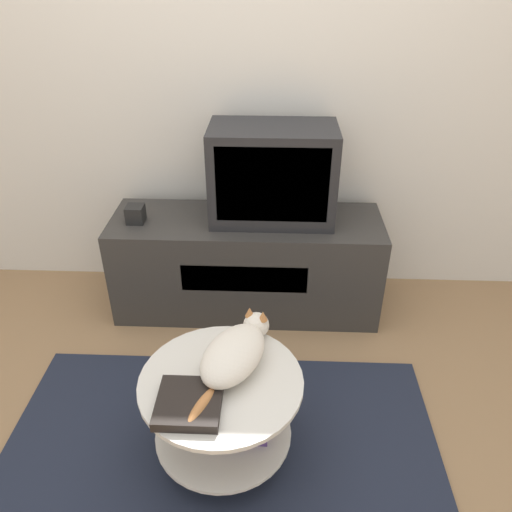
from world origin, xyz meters
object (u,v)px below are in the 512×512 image
at_px(tv, 273,174).
at_px(dvd_box, 189,403).
at_px(cat, 235,352).
at_px(speaker, 135,214).

distance_m(tv, dvd_box, 1.24).
bearing_deg(cat, speaker, 55.57).
height_order(speaker, dvd_box, speaker).
bearing_deg(tv, speaker, -173.31).
bearing_deg(speaker, tv, 6.69).
bearing_deg(tv, cat, -96.89).
xyz_separation_m(speaker, cat, (0.57, -0.88, -0.10)).
bearing_deg(cat, dvd_box, 168.66).
distance_m(speaker, cat, 1.05).
bearing_deg(tv, dvd_box, -102.31).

